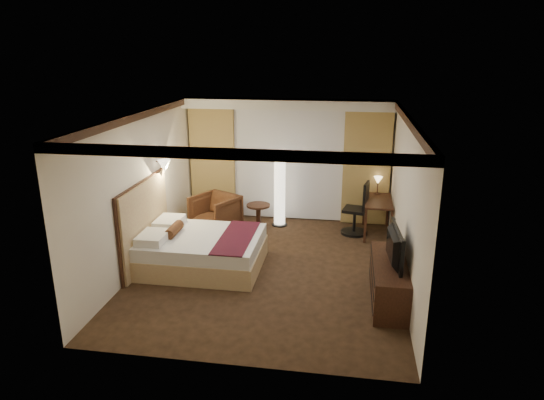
% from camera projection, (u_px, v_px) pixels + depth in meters
% --- Properties ---
extents(floor, '(4.50, 5.50, 0.01)m').
position_uv_depth(floor, '(268.00, 269.00, 8.56)').
color(floor, black).
rests_on(floor, ground).
extents(ceiling, '(4.50, 5.50, 0.01)m').
position_uv_depth(ceiling, '(268.00, 115.00, 7.74)').
color(ceiling, white).
rests_on(ceiling, back_wall).
extents(back_wall, '(4.50, 0.02, 2.70)m').
position_uv_depth(back_wall, '(289.00, 160.00, 10.74)').
color(back_wall, silver).
rests_on(back_wall, floor).
extents(left_wall, '(0.02, 5.50, 2.70)m').
position_uv_depth(left_wall, '(142.00, 190.00, 8.49)').
color(left_wall, silver).
rests_on(left_wall, floor).
extents(right_wall, '(0.02, 5.50, 2.70)m').
position_uv_depth(right_wall, '(406.00, 202.00, 7.81)').
color(right_wall, silver).
rests_on(right_wall, floor).
extents(crown_molding, '(4.50, 5.50, 0.12)m').
position_uv_depth(crown_molding, '(268.00, 119.00, 7.76)').
color(crown_molding, black).
rests_on(crown_molding, ceiling).
extents(soffit, '(4.50, 0.50, 0.20)m').
position_uv_depth(soffit, '(288.00, 104.00, 10.13)').
color(soffit, white).
rests_on(soffit, ceiling).
extents(curtain_sheer, '(2.48, 0.04, 2.45)m').
position_uv_depth(curtain_sheer, '(288.00, 165.00, 10.69)').
color(curtain_sheer, silver).
rests_on(curtain_sheer, back_wall).
extents(curtain_left_drape, '(1.00, 0.14, 2.45)m').
position_uv_depth(curtain_left_drape, '(213.00, 163.00, 10.89)').
color(curtain_left_drape, tan).
rests_on(curtain_left_drape, back_wall).
extents(curtain_right_drape, '(1.00, 0.14, 2.45)m').
position_uv_depth(curtain_right_drape, '(366.00, 169.00, 10.38)').
color(curtain_right_drape, tan).
rests_on(curtain_right_drape, back_wall).
extents(wall_sconce, '(0.24, 0.24, 0.24)m').
position_uv_depth(wall_sconce, '(164.00, 166.00, 9.05)').
color(wall_sconce, white).
rests_on(wall_sconce, left_wall).
extents(bed, '(2.06, 1.61, 0.60)m').
position_uv_depth(bed, '(203.00, 251.00, 8.56)').
color(bed, white).
rests_on(bed, floor).
extents(headboard, '(0.12, 1.91, 1.50)m').
position_uv_depth(headboard, '(145.00, 224.00, 8.58)').
color(headboard, tan).
rests_on(headboard, floor).
extents(armchair, '(1.11, 1.09, 0.86)m').
position_uv_depth(armchair, '(215.00, 211.00, 10.21)').
color(armchair, '#432414').
rests_on(armchair, floor).
extents(side_table, '(0.50, 0.50, 0.55)m').
position_uv_depth(side_table, '(258.00, 217.00, 10.35)').
color(side_table, black).
rests_on(side_table, floor).
extents(floor_lamp, '(0.32, 0.32, 1.54)m').
position_uv_depth(floor_lamp, '(280.00, 192.00, 10.42)').
color(floor_lamp, white).
rests_on(floor_lamp, floor).
extents(desk, '(0.55, 1.15, 0.75)m').
position_uv_depth(desk, '(377.00, 217.00, 10.05)').
color(desk, black).
rests_on(desk, floor).
extents(desk_lamp, '(0.18, 0.18, 0.34)m').
position_uv_depth(desk_lamp, '(378.00, 186.00, 10.28)').
color(desk_lamp, '#FFD899').
rests_on(desk_lamp, desk).
extents(office_chair, '(0.65, 0.65, 1.13)m').
position_uv_depth(office_chair, '(355.00, 208.00, 10.01)').
color(office_chair, black).
rests_on(office_chair, floor).
extents(dresser, '(0.50, 1.63, 0.63)m').
position_uv_depth(dresser, '(389.00, 281.00, 7.41)').
color(dresser, black).
rests_on(dresser, floor).
extents(television, '(0.66, 1.06, 0.13)m').
position_uv_depth(television, '(389.00, 244.00, 7.23)').
color(television, black).
rests_on(television, dresser).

